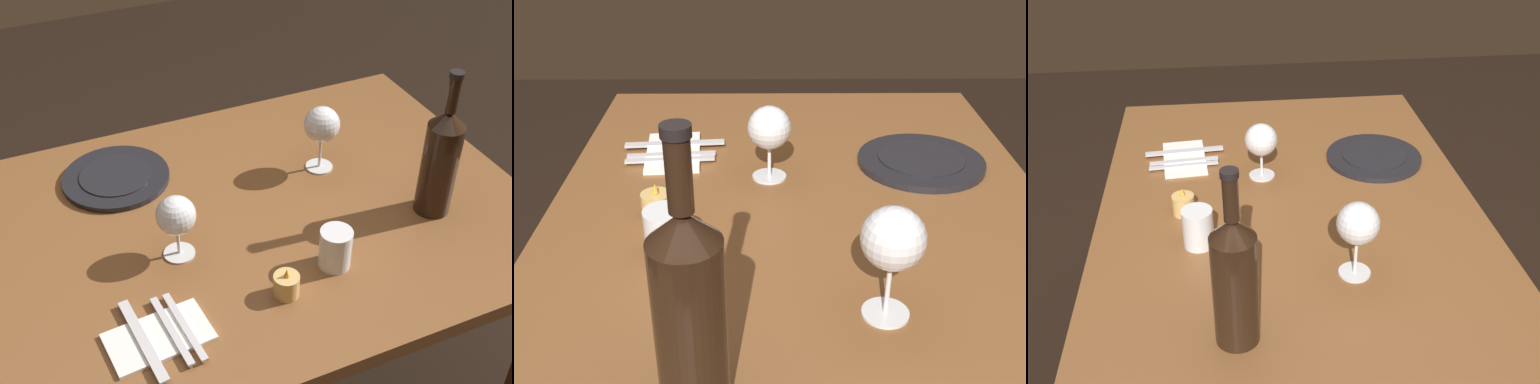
% 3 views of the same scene
% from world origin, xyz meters
% --- Properties ---
extents(dining_table, '(1.30, 0.90, 0.74)m').
position_xyz_m(dining_table, '(0.00, 0.00, 0.65)').
color(dining_table, brown).
rests_on(dining_table, ground).
extents(wine_glass_left, '(0.09, 0.09, 0.17)m').
position_xyz_m(wine_glass_left, '(-0.25, -0.10, 0.86)').
color(wine_glass_left, white).
rests_on(wine_glass_left, dining_table).
extents(wine_glass_right, '(0.08, 0.08, 0.15)m').
position_xyz_m(wine_glass_right, '(0.17, 0.06, 0.84)').
color(wine_glass_right, white).
rests_on(wine_glass_right, dining_table).
extents(wine_bottle, '(0.08, 0.08, 0.35)m').
position_xyz_m(wine_bottle, '(-0.40, 0.14, 0.87)').
color(wine_bottle, black).
rests_on(wine_bottle, dining_table).
extents(water_tumbler, '(0.07, 0.07, 0.09)m').
position_xyz_m(water_tumbler, '(-0.11, 0.21, 0.78)').
color(water_tumbler, white).
rests_on(water_tumbler, dining_table).
extents(votive_candle, '(0.05, 0.05, 0.07)m').
position_xyz_m(votive_candle, '(0.02, 0.25, 0.76)').
color(votive_candle, '#DBB266').
rests_on(votive_candle, dining_table).
extents(dinner_plate, '(0.25, 0.25, 0.02)m').
position_xyz_m(dinner_plate, '(0.22, -0.25, 0.75)').
color(dinner_plate, black).
rests_on(dinner_plate, dining_table).
extents(folded_napkin, '(0.20, 0.13, 0.01)m').
position_xyz_m(folded_napkin, '(0.28, 0.26, 0.74)').
color(folded_napkin, white).
rests_on(folded_napkin, dining_table).
extents(fork_inner, '(0.03, 0.18, 0.00)m').
position_xyz_m(fork_inner, '(0.25, 0.26, 0.75)').
color(fork_inner, silver).
rests_on(fork_inner, folded_napkin).
extents(fork_outer, '(0.03, 0.18, 0.00)m').
position_xyz_m(fork_outer, '(0.23, 0.26, 0.75)').
color(fork_outer, silver).
rests_on(fork_outer, folded_napkin).
extents(table_knife, '(0.04, 0.21, 0.00)m').
position_xyz_m(table_knife, '(0.31, 0.26, 0.75)').
color(table_knife, silver).
rests_on(table_knife, folded_napkin).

